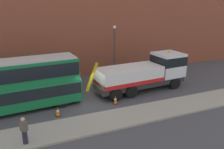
% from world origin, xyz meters
% --- Properties ---
extents(ground_plane, '(120.00, 120.00, 0.00)m').
position_xyz_m(ground_plane, '(0.00, 0.00, 0.00)').
color(ground_plane, '#424247').
extents(near_kerb, '(60.00, 2.80, 0.15)m').
position_xyz_m(near_kerb, '(0.00, -4.20, 0.07)').
color(near_kerb, gray).
rests_on(near_kerb, ground_plane).
extents(building_facade, '(60.00, 1.50, 16.00)m').
position_xyz_m(building_facade, '(0.00, 7.35, 8.07)').
color(building_facade, brown).
rests_on(building_facade, ground_plane).
extents(recovery_tow_truck, '(10.22, 3.24, 3.67)m').
position_xyz_m(recovery_tow_truck, '(5.80, 0.26, 1.76)').
color(recovery_tow_truck, '#2D2D2D').
rests_on(recovery_tow_truck, ground_plane).
extents(double_decker_bus, '(11.16, 3.29, 4.06)m').
position_xyz_m(double_decker_bus, '(-6.32, 0.23, 2.23)').
color(double_decker_bus, '#146B38').
rests_on(double_decker_bus, ground_plane).
extents(pedestrian_onlooker, '(0.46, 0.47, 1.71)m').
position_xyz_m(pedestrian_onlooker, '(-5.45, -4.99, 0.99)').
color(pedestrian_onlooker, '#232333').
rests_on(pedestrian_onlooker, near_kerb).
extents(traffic_cone_near_bus, '(0.36, 0.36, 0.72)m').
position_xyz_m(traffic_cone_near_bus, '(-3.02, -1.93, 0.34)').
color(traffic_cone_near_bus, orange).
rests_on(traffic_cone_near_bus, ground_plane).
extents(traffic_cone_midway, '(0.36, 0.36, 0.72)m').
position_xyz_m(traffic_cone_midway, '(1.85, -1.63, 0.34)').
color(traffic_cone_midway, orange).
rests_on(traffic_cone_midway, ground_plane).
extents(street_lamp, '(0.36, 0.36, 5.83)m').
position_xyz_m(street_lamp, '(4.68, 5.16, 3.47)').
color(street_lamp, '#38383D').
rests_on(street_lamp, ground_plane).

